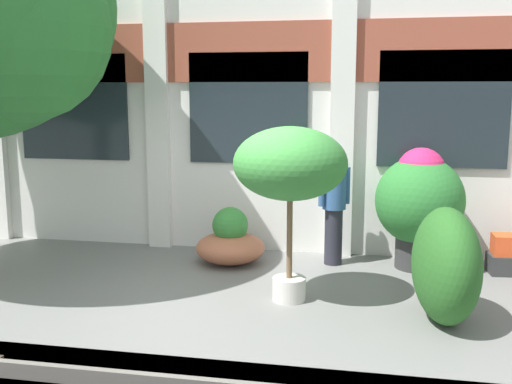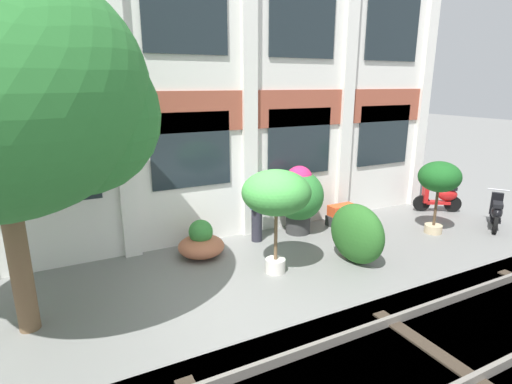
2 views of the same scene
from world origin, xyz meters
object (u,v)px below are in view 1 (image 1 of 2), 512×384
(potted_plant_wide_bowl, at_px, (230,242))
(topiary_hedge, at_px, (446,266))
(resident_by_doorway, at_px, (334,205))
(potted_plant_glazed_jar, at_px, (420,201))
(potted_plant_tall_urn, at_px, (290,167))

(potted_plant_wide_bowl, xyz_separation_m, topiary_hedge, (2.83, -1.79, 0.33))
(potted_plant_wide_bowl, relative_size, topiary_hedge, 0.75)
(potted_plant_wide_bowl, height_order, resident_by_doorway, resident_by_doorway)
(potted_plant_wide_bowl, xyz_separation_m, resident_by_doorway, (1.50, 0.23, 0.57))
(potted_plant_glazed_jar, xyz_separation_m, potted_plant_wide_bowl, (-2.70, -0.25, -0.68))
(resident_by_doorway, relative_size, topiary_hedge, 1.21)
(resident_by_doorway, xyz_separation_m, topiary_hedge, (1.34, -2.02, -0.24))
(potted_plant_glazed_jar, height_order, topiary_hedge, potted_plant_glazed_jar)
(potted_plant_wide_bowl, bearing_deg, resident_by_doorway, 8.55)
(potted_plant_tall_urn, xyz_separation_m, topiary_hedge, (1.77, -0.36, -0.99))
(potted_plant_tall_urn, bearing_deg, potted_plant_wide_bowl, 126.68)
(potted_plant_glazed_jar, distance_m, potted_plant_tall_urn, 2.43)
(potted_plant_glazed_jar, xyz_separation_m, resident_by_doorway, (-1.20, -0.02, -0.10))
(resident_by_doorway, bearing_deg, potted_plant_wide_bowl, -119.31)
(resident_by_doorway, bearing_deg, potted_plant_glazed_jar, 53.31)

